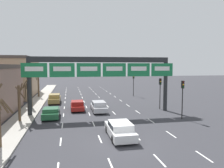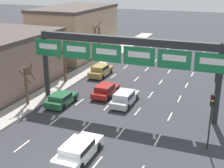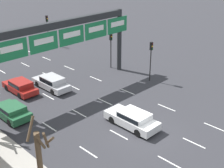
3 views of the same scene
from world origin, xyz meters
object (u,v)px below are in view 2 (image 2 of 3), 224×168
(car_green, at_px, (61,99))
(traffic_light_near_gantry, at_px, (216,86))
(car_white, at_px, (78,150))
(tree_bare_second, at_px, (27,82))
(car_gold, at_px, (101,70))
(car_red, at_px, (105,90))
(traffic_light_far_end, at_px, (211,111))
(tree_bare_third, at_px, (64,62))
(car_silver, at_px, (125,97))
(tree_bare_closest, at_px, (99,41))
(sign_gantry, at_px, (123,53))

(car_green, relative_size, traffic_light_near_gantry, 0.90)
(car_white, height_order, tree_bare_second, tree_bare_second)
(car_gold, bearing_deg, car_green, -88.61)
(car_green, height_order, tree_bare_second, tree_bare_second)
(car_red, distance_m, car_white, 13.16)
(car_red, bearing_deg, traffic_light_far_end, -32.46)
(car_green, distance_m, tree_bare_third, 7.81)
(car_silver, bearing_deg, tree_bare_third, 157.17)
(car_red, height_order, car_silver, car_silver)
(car_gold, relative_size, car_silver, 0.98)
(car_red, height_order, tree_bare_closest, tree_bare_closest)
(car_red, relative_size, tree_bare_third, 0.82)
(car_green, distance_m, car_gold, 10.90)
(car_red, bearing_deg, traffic_light_near_gantry, -7.25)
(sign_gantry, relative_size, car_green, 4.91)
(car_green, distance_m, tree_bare_closest, 18.92)
(tree_bare_second, relative_size, tree_bare_third, 0.84)
(traffic_light_far_end, height_order, tree_bare_second, tree_bare_second)
(car_red, bearing_deg, car_silver, -28.35)
(sign_gantry, relative_size, tree_bare_second, 4.33)
(car_gold, xyz_separation_m, tree_bare_closest, (-3.61, 7.46, 2.34))
(car_green, bearing_deg, tree_bare_closest, 101.91)
(sign_gantry, relative_size, tree_bare_closest, 3.25)
(car_green, bearing_deg, car_silver, 23.49)
(car_green, distance_m, car_silver, 6.70)
(car_green, height_order, car_red, car_red)
(sign_gantry, relative_size, car_red, 4.45)
(car_red, bearing_deg, car_gold, 117.95)
(sign_gantry, bearing_deg, car_red, 138.57)
(car_gold, bearing_deg, car_red, -62.05)
(car_red, height_order, tree_bare_second, tree_bare_second)
(sign_gantry, distance_m, car_silver, 5.21)
(car_gold, xyz_separation_m, tree_bare_second, (-2.90, -12.26, 1.72))
(car_silver, xyz_separation_m, tree_bare_closest, (-10.02, 15.69, 2.39))
(sign_gantry, relative_size, car_gold, 4.23)
(tree_bare_second, bearing_deg, car_gold, 76.71)
(traffic_light_near_gantry, bearing_deg, car_red, 172.75)
(car_red, distance_m, tree_bare_third, 7.45)
(traffic_light_far_end, bearing_deg, car_gold, 137.37)
(tree_bare_closest, bearing_deg, car_white, -68.88)
(car_gold, distance_m, car_silver, 10.43)
(tree_bare_closest, bearing_deg, tree_bare_second, -87.93)
(car_red, xyz_separation_m, traffic_light_near_gantry, (11.88, -1.51, 2.49))
(car_green, xyz_separation_m, tree_bare_second, (-3.16, -1.36, 1.85))
(car_silver, distance_m, tree_bare_second, 10.30)
(traffic_light_far_end, distance_m, tree_bare_third, 21.31)
(car_white, relative_size, car_silver, 1.02)
(car_silver, bearing_deg, car_gold, 127.91)
(car_green, height_order, car_silver, car_silver)
(traffic_light_far_end, bearing_deg, traffic_light_near_gantry, 91.27)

